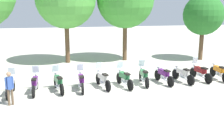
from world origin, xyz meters
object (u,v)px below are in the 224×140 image
at_px(motorcycle_1, 10,86).
at_px(motorcycle_11, 219,72).
at_px(motorcycle_9, 183,74).
at_px(motorcycle_8, 164,75).
at_px(tree_2, 125,0).
at_px(tree_3, 203,15).
at_px(motorcycle_3, 58,82).
at_px(motorcycle_10, 200,72).
at_px(motorcycle_7, 144,76).
at_px(person_0, 10,86).
at_px(motorcycle_4, 81,81).
at_px(motorcycle_5, 103,79).
at_px(motorcycle_2, 35,84).
at_px(motorcycle_6, 124,78).

height_order(motorcycle_1, motorcycle_11, motorcycle_1).
bearing_deg(motorcycle_9, motorcycle_8, 80.32).
bearing_deg(motorcycle_1, tree_2, -43.60).
bearing_deg(motorcycle_9, tree_3, -47.01).
bearing_deg(motorcycle_9, motorcycle_3, 81.81).
bearing_deg(motorcycle_1, motorcycle_10, -83.94).
bearing_deg(motorcycle_7, person_0, 110.05).
bearing_deg(motorcycle_10, motorcycle_11, -100.02).
relative_size(motorcycle_4, motorcycle_5, 1.01).
relative_size(motorcycle_1, motorcycle_4, 1.00).
distance_m(motorcycle_1, motorcycle_3, 2.50).
bearing_deg(tree_2, motorcycle_10, -65.91).
xyz_separation_m(motorcycle_2, motorcycle_3, (1.24, 0.05, 0.00)).
height_order(motorcycle_2, motorcycle_9, motorcycle_2).
bearing_deg(motorcycle_3, motorcycle_9, -98.84).
bearing_deg(motorcycle_4, person_0, 117.05).
relative_size(motorcycle_4, motorcycle_7, 1.00).
xyz_separation_m(motorcycle_5, motorcycle_10, (6.27, 0.39, 0.00)).
xyz_separation_m(motorcycle_1, motorcycle_10, (11.27, 0.81, 0.00)).
relative_size(motorcycle_3, motorcycle_5, 1.00).
height_order(motorcycle_11, tree_2, tree_2).
bearing_deg(motorcycle_11, motorcycle_6, 95.93).
relative_size(motorcycle_1, motorcycle_10, 1.01).
xyz_separation_m(motorcycle_4, motorcycle_5, (1.24, 0.22, 0.00)).
distance_m(motorcycle_5, tree_3, 11.92).
bearing_deg(motorcycle_3, motorcycle_1, 82.56).
bearing_deg(motorcycle_8, motorcycle_7, 79.55).
bearing_deg(person_0, motorcycle_7, -96.19).
bearing_deg(motorcycle_10, motorcycle_4, 86.02).
xyz_separation_m(motorcycle_9, person_0, (-9.78, -2.23, 0.45)).
height_order(motorcycle_3, tree_2, tree_2).
bearing_deg(motorcycle_8, motorcycle_10, -94.33).
bearing_deg(motorcycle_4, motorcycle_6, -86.43).
relative_size(motorcycle_5, motorcycle_6, 1.00).
bearing_deg(tree_3, motorcycle_9, -125.54).
relative_size(motorcycle_7, person_0, 1.34).
bearing_deg(motorcycle_7, motorcycle_9, -86.59).
relative_size(motorcycle_6, tree_3, 0.40).
bearing_deg(motorcycle_1, person_0, -169.61).
distance_m(motorcycle_2, motorcycle_4, 2.50).
bearing_deg(tree_2, tree_3, -9.32).
bearing_deg(motorcycle_8, tree_3, -51.47).
bearing_deg(tree_3, motorcycle_2, -153.05).
distance_m(motorcycle_8, motorcycle_10, 2.51).
height_order(motorcycle_2, motorcycle_8, motorcycle_2).
bearing_deg(motorcycle_7, motorcycle_10, -84.03).
relative_size(motorcycle_5, motorcycle_8, 0.99).
distance_m(motorcycle_6, motorcycle_7, 1.29).
bearing_deg(motorcycle_5, motorcycle_1, 82.71).
height_order(motorcycle_10, person_0, person_0).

